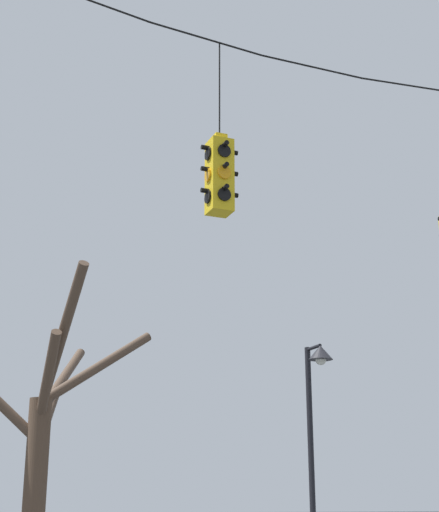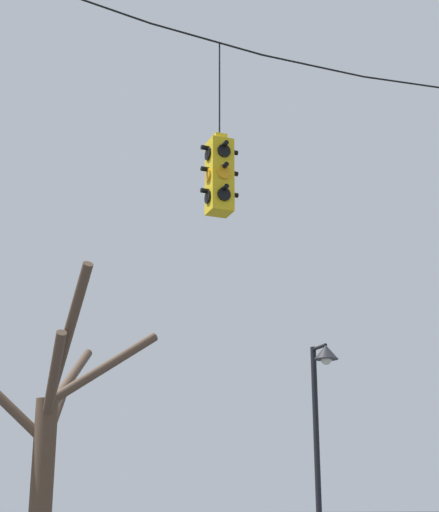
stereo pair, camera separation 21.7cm
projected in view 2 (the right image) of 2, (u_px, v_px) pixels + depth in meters
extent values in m
cylinder|color=black|center=(90.00, 2.00, 11.58)|extent=(1.86, 0.03, 0.29)
cylinder|color=black|center=(208.00, 39.00, 12.16)|extent=(1.86, 0.03, 0.16)
cylinder|color=black|center=(314.00, 66.00, 12.78)|extent=(1.86, 0.03, 0.03)
cylinder|color=black|center=(410.00, 83.00, 13.44)|extent=(1.86, 0.03, 0.16)
cube|color=yellow|center=(220.00, 177.00, 11.55)|extent=(0.34, 0.34, 1.14)
cube|color=yellow|center=(220.00, 139.00, 11.74)|extent=(0.19, 0.19, 0.10)
cylinder|color=black|center=(220.00, 89.00, 11.99)|extent=(0.02, 0.02, 1.58)
cylinder|color=black|center=(224.00, 151.00, 11.49)|extent=(0.20, 0.03, 0.20)
cylinder|color=black|center=(225.00, 144.00, 11.47)|extent=(0.07, 0.12, 0.07)
cylinder|color=orange|center=(224.00, 172.00, 11.38)|extent=(0.20, 0.03, 0.20)
cylinder|color=black|center=(225.00, 165.00, 11.37)|extent=(0.07, 0.12, 0.07)
cylinder|color=black|center=(224.00, 194.00, 11.28)|extent=(0.20, 0.03, 0.20)
cylinder|color=black|center=(225.00, 187.00, 11.27)|extent=(0.07, 0.12, 0.07)
cylinder|color=black|center=(215.00, 160.00, 11.82)|extent=(0.20, 0.03, 0.20)
cylinder|color=black|center=(214.00, 156.00, 11.88)|extent=(0.07, 0.12, 0.07)
cylinder|color=orange|center=(215.00, 181.00, 11.71)|extent=(0.20, 0.03, 0.20)
cylinder|color=black|center=(214.00, 177.00, 11.78)|extent=(0.07, 0.12, 0.07)
cylinder|color=black|center=(215.00, 203.00, 11.61)|extent=(0.20, 0.03, 0.20)
cylinder|color=black|center=(214.00, 198.00, 11.68)|extent=(0.07, 0.12, 0.07)
cylinder|color=black|center=(208.00, 154.00, 11.59)|extent=(0.03, 0.20, 0.20)
cylinder|color=black|center=(205.00, 148.00, 11.60)|extent=(0.12, 0.07, 0.07)
cylinder|color=orange|center=(208.00, 175.00, 11.49)|extent=(0.03, 0.20, 0.20)
cylinder|color=black|center=(205.00, 169.00, 11.50)|extent=(0.12, 0.07, 0.07)
cylinder|color=black|center=(208.00, 197.00, 11.38)|extent=(0.03, 0.20, 0.20)
cylinder|color=black|center=(205.00, 191.00, 11.39)|extent=(0.12, 0.07, 0.07)
cylinder|color=black|center=(231.00, 158.00, 11.72)|extent=(0.03, 0.20, 0.20)
cylinder|color=black|center=(234.00, 152.00, 11.76)|extent=(0.12, 0.07, 0.07)
cylinder|color=orange|center=(231.00, 179.00, 11.61)|extent=(0.03, 0.20, 0.20)
cylinder|color=black|center=(234.00, 174.00, 11.66)|extent=(0.12, 0.07, 0.07)
cylinder|color=black|center=(231.00, 200.00, 11.51)|extent=(0.03, 0.20, 0.20)
cylinder|color=black|center=(234.00, 195.00, 11.55)|extent=(0.12, 0.07, 0.07)
cylinder|color=black|center=(317.00, 462.00, 15.87)|extent=(0.12, 0.12, 4.72)
cylinder|color=black|center=(319.00, 347.00, 16.31)|extent=(0.07, 0.55, 0.07)
cone|color=#232328|center=(326.00, 352.00, 16.03)|extent=(0.50, 0.50, 0.30)
sphere|color=silver|center=(326.00, 359.00, 15.98)|extent=(0.22, 0.22, 0.22)
cylinder|color=brown|center=(42.00, 490.00, 15.77)|extent=(0.46, 0.46, 3.64)
cylinder|color=brown|center=(104.00, 368.00, 17.25)|extent=(2.63, 0.86, 1.87)
cylinder|color=brown|center=(54.00, 378.00, 15.71)|extent=(0.27, 1.71, 1.69)
cylinder|color=brown|center=(55.00, 415.00, 17.19)|extent=(0.91, 2.04, 1.59)
cylinder|color=brown|center=(67.00, 339.00, 15.60)|extent=(0.45, 2.57, 2.64)
cylinder|color=brown|center=(69.00, 380.00, 17.75)|extent=(1.52, 2.54, 1.91)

